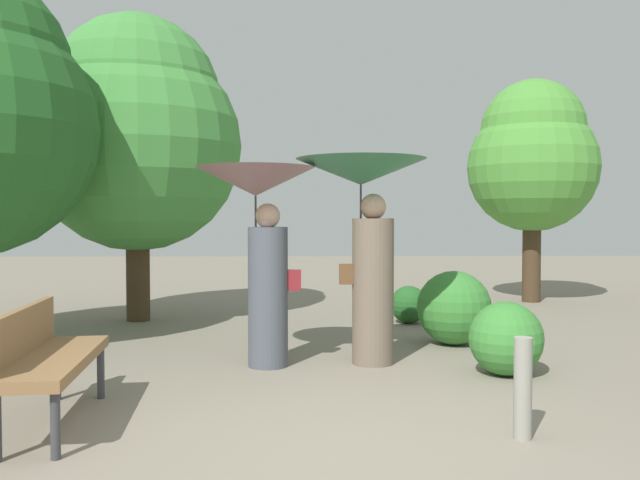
# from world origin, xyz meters

# --- Properties ---
(ground_plane) EXTENTS (40.00, 40.00, 0.00)m
(ground_plane) POSITION_xyz_m (0.00, 0.00, 0.00)
(ground_plane) COLOR gray
(person_left) EXTENTS (1.16, 1.16, 1.96)m
(person_left) POSITION_xyz_m (-0.59, 2.24, 1.41)
(person_left) COLOR #474C56
(person_left) RESTS_ON ground
(person_right) EXTENTS (1.30, 1.30, 2.05)m
(person_right) POSITION_xyz_m (0.44, 2.34, 1.48)
(person_right) COLOR #6B5B4C
(person_right) RESTS_ON ground
(park_bench) EXTENTS (0.65, 1.54, 0.83)m
(park_bench) POSITION_xyz_m (-1.99, 0.43, 0.51)
(park_bench) COLOR #38383D
(park_bench) RESTS_ON ground
(tree_near_right) EXTENTS (2.21, 2.21, 3.82)m
(tree_near_right) POSITION_xyz_m (3.74, 7.02, 2.51)
(tree_near_right) COLOR #42301E
(tree_near_right) RESTS_ON ground
(tree_mid_left) EXTENTS (2.94, 2.94, 4.29)m
(tree_mid_left) POSITION_xyz_m (-2.53, 5.10, 2.67)
(tree_mid_left) COLOR #42301E
(tree_mid_left) RESTS_ON ground
(bush_path_left) EXTENTS (0.85, 0.85, 0.85)m
(bush_path_left) POSITION_xyz_m (1.55, 3.29, 0.43)
(bush_path_left) COLOR #387F33
(bush_path_left) RESTS_ON ground
(bush_path_right) EXTENTS (0.69, 0.69, 0.69)m
(bush_path_right) POSITION_xyz_m (1.71, 1.83, 0.34)
(bush_path_right) COLOR #387F33
(bush_path_right) RESTS_ON ground
(bush_behind_bench) EXTENTS (0.52, 0.52, 0.52)m
(bush_behind_bench) POSITION_xyz_m (1.27, 4.80, 0.26)
(bush_behind_bench) COLOR #235B23
(bush_behind_bench) RESTS_ON ground
(path_marker_post) EXTENTS (0.12, 0.12, 0.68)m
(path_marker_post) POSITION_xyz_m (1.29, 0.10, 0.34)
(path_marker_post) COLOR gray
(path_marker_post) RESTS_ON ground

